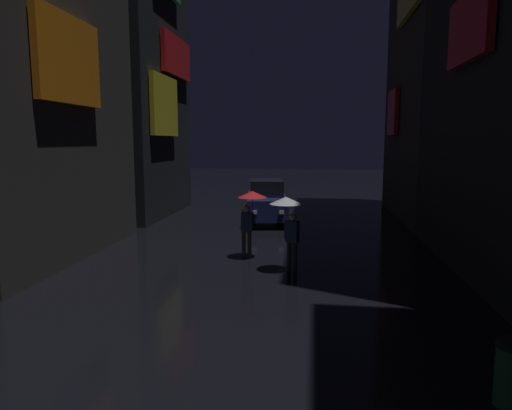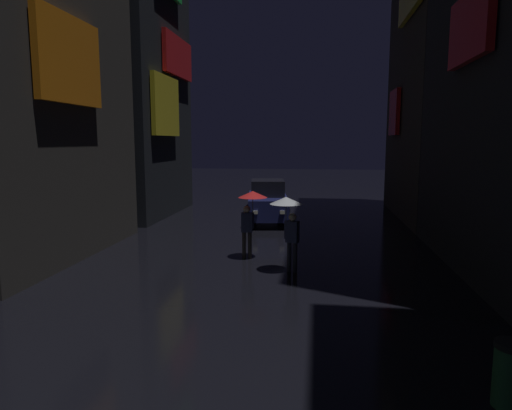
% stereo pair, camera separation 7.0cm
% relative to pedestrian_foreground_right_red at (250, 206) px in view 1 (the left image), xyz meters
% --- Properties ---
extents(building_left_far, '(4.25, 7.21, 14.93)m').
position_rel_pedestrian_foreground_right_red_xyz_m(building_left_far, '(-7.09, 8.01, 5.80)').
color(building_left_far, black).
rests_on(building_left_far, ground).
extents(pedestrian_foreground_right_red, '(0.90, 0.90, 2.12)m').
position_rel_pedestrian_foreground_right_red_xyz_m(pedestrian_foreground_right_red, '(0.00, 0.00, 0.00)').
color(pedestrian_foreground_right_red, '#38332D').
rests_on(pedestrian_foreground_right_red, ground).
extents(pedestrian_midstreet_centre_clear, '(0.90, 0.90, 2.12)m').
position_rel_pedestrian_foreground_right_red_xyz_m(pedestrian_midstreet_centre_clear, '(1.24, -1.32, 0.00)').
color(pedestrian_midstreet_centre_clear, '#2D2D38').
rests_on(pedestrian_midstreet_centre_clear, ground).
extents(car_distant, '(2.62, 4.31, 1.92)m').
position_rel_pedestrian_foreground_right_red_xyz_m(car_distant, '(-0.19, 6.49, -0.74)').
color(car_distant, navy).
rests_on(car_distant, ground).
extents(trash_bin, '(0.46, 0.46, 0.93)m').
position_rel_pedestrian_foreground_right_red_xyz_m(trash_bin, '(4.69, -7.50, -1.20)').
color(trash_bin, '#265933').
rests_on(trash_bin, ground).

